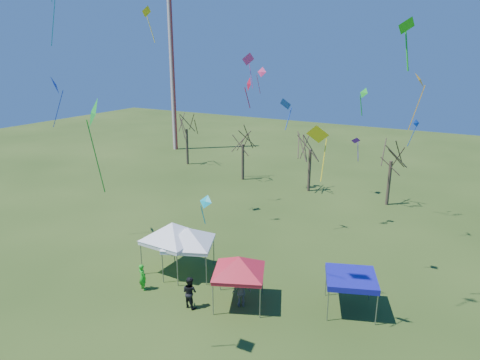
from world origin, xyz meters
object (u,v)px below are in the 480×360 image
object	(u,v)px
tree_3	(393,145)
tent_red	(239,260)
tree_1	(243,131)
tree_2	(311,134)
radio_mast	(172,67)
person_dark	(190,292)
person_green	(142,277)
tent_white_west	(172,226)
tent_blue	(351,279)
tree_0	(186,116)
tent_white_mid	(188,231)
person_grey	(241,292)

from	to	relation	value
tree_3	tent_red	xyz separation A→B (m)	(-4.28, -22.47, -3.16)
tree_1	tree_2	size ratio (longest dim) A/B	0.92
radio_mast	tree_3	xyz separation A→B (m)	(34.03, -9.96, -6.42)
tree_1	tree_2	bearing A→B (deg)	-1.85
person_dark	person_green	distance (m)	3.80
tent_white_west	tent_blue	size ratio (longest dim) A/B	1.28
tent_white_west	person_dark	bearing A→B (deg)	-40.91
tree_3	person_green	size ratio (longest dim) A/B	4.48
radio_mast	tree_0	distance (m)	11.45
tree_2	tent_white_mid	distance (m)	21.49
radio_mast	person_dark	xyz separation A→B (m)	(27.40, -34.20, -11.51)
tent_red	tree_3	bearing A→B (deg)	79.21
person_grey	person_green	size ratio (longest dim) A/B	1.07
tree_3	radio_mast	bearing A→B (deg)	163.69
tree_3	tree_1	bearing A→B (deg)	177.94
person_green	tree_1	bearing A→B (deg)	-58.23
tent_red	person_grey	bearing A→B (deg)	-34.04
tree_0	person_grey	xyz separation A→B (m)	(22.88, -26.00, -5.54)
radio_mast	tent_white_west	distance (m)	40.19
tree_0	person_dark	xyz separation A→B (m)	(20.25, -27.58, -5.50)
tree_1	tree_0	bearing A→B (deg)	164.82
tree_1	person_green	bearing A→B (deg)	-75.55
tent_white_west	tent_white_mid	size ratio (longest dim) A/B	1.15
tent_blue	tent_red	bearing A→B (deg)	-156.47
tent_white_mid	tent_blue	size ratio (longest dim) A/B	1.11
tent_white_west	radio_mast	bearing A→B (deg)	127.44
person_dark	person_green	bearing A→B (deg)	5.10
tent_red	person_grey	size ratio (longest dim) A/B	2.01
tree_1	tent_white_west	bearing A→B (deg)	-73.20
person_grey	person_dark	xyz separation A→B (m)	(-2.63, -1.58, 0.04)
tent_blue	tent_white_mid	bearing A→B (deg)	-174.43
radio_mast	person_dark	bearing A→B (deg)	-51.30
person_dark	person_green	xyz separation A→B (m)	(-3.79, 0.12, -0.10)
tree_1	tree_2	world-z (taller)	tree_2
tree_0	tree_3	size ratio (longest dim) A/B	1.07
tree_1	tree_3	distance (m)	16.81
tent_blue	person_green	bearing A→B (deg)	-160.64
tree_3	tent_red	size ratio (longest dim) A/B	2.08
person_dark	tent_white_west	bearing A→B (deg)	-34.01
tent_white_mid	tent_white_west	bearing A→B (deg)	-169.91
radio_mast	tree_0	bearing A→B (deg)	-42.77
tent_white_west	tent_white_mid	distance (m)	1.21
tree_0	person_grey	bearing A→B (deg)	-48.65
tree_2	person_dark	bearing A→B (deg)	-85.89
person_green	person_grey	bearing A→B (deg)	-149.84
tent_red	tent_white_west	bearing A→B (deg)	167.20
person_green	person_dark	bearing A→B (deg)	-164.49
radio_mast	tent_white_mid	bearing A→B (deg)	-51.04
radio_mast	person_green	world-z (taller)	radio_mast
tree_2	tent_white_mid	xyz separation A→B (m)	(-0.68, -21.24, -3.16)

